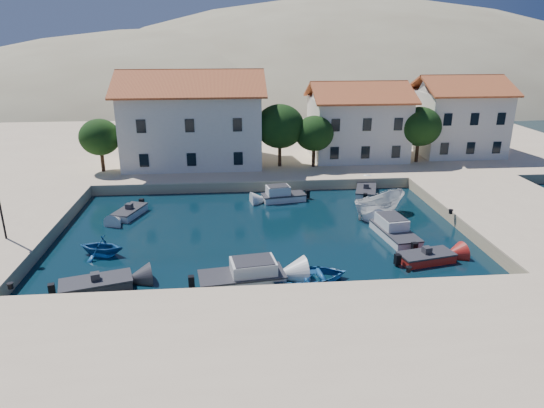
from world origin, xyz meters
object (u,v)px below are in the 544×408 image
Objects in this scene: rowboat_south at (309,281)px; boat_east at (379,215)px; building_right at (458,114)px; cabin_cruiser_south at (242,276)px; building_left at (193,116)px; cabin_cruiser_east at (395,231)px; building_mid at (357,119)px.

rowboat_south is 13.10m from boat_east.
cabin_cruiser_south is at bearing -132.70° from building_right.
building_left is 30.07m from building_right.
building_right reaches higher than boat_east.
rowboat_south is (-21.61, -27.96, -5.47)m from building_right.
cabin_cruiser_east is (15.70, -19.91, -5.46)m from building_left.
cabin_cruiser_south is 12.84m from cabin_cruiser_east.
cabin_cruiser_east reaches higher than boat_east.
building_left is 18.04m from building_mid.
building_left is 22.81m from boat_east.
cabin_cruiser_south is 1.15× the size of rowboat_south.
building_left is 3.17× the size of rowboat_south.
building_right is 2.04× the size of rowboat_south.
building_mid reaches higher than cabin_cruiser_east.
cabin_cruiser_east is at bearing -96.27° from building_mid.
building_left is at bearing 91.70° from cabin_cruiser_south.
building_right is at bearing -41.01° from cabin_cruiser_east.
building_right is 35.76m from rowboat_south.
cabin_cruiser_south is 4.10m from rowboat_south.
cabin_cruiser_south is (-13.68, -26.83, -4.75)m from building_mid.
building_left reaches higher than boat_east.
building_left is at bearing -176.19° from building_right.
rowboat_south is 9.50m from cabin_cruiser_east.
building_mid is 2.26× the size of rowboat_south.
building_mid is 2.06× the size of cabin_cruiser_east.
building_mid is 17.18m from boat_east.
boat_east is (-2.09, -16.23, -5.22)m from building_mid.
cabin_cruiser_south is at bearing 81.95° from rowboat_south.
cabin_cruiser_east is at bearing -123.13° from building_right.
building_right is (12.00, 1.00, 0.25)m from building_mid.
rowboat_south is at bearing -72.09° from building_left.
building_mid is 29.09m from rowboat_south.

